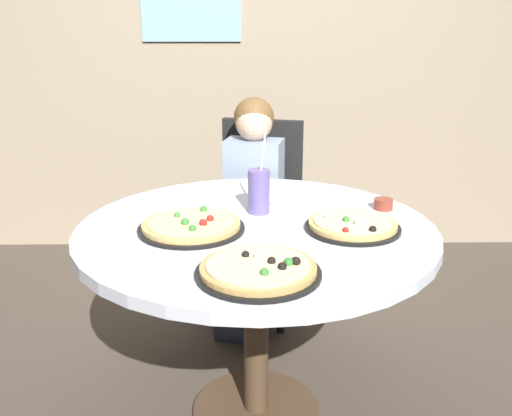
{
  "coord_description": "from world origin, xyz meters",
  "views": [
    {
      "loc": [
        -0.03,
        -1.89,
        1.45
      ],
      "look_at": [
        0.0,
        0.05,
        0.8
      ],
      "focal_mm": 41.45,
      "sensor_mm": 36.0,
      "label": 1
    }
  ],
  "objects_px": {
    "chair_wooden": "(258,207)",
    "pizza_veggie": "(258,270)",
    "plate_small": "(292,201)",
    "dining_table": "(256,252)",
    "diner_child": "(250,228)",
    "sauce_bowl": "(383,204)",
    "pizza_cheese": "(353,225)",
    "pizza_pepperoni": "(191,226)",
    "soda_cup": "(259,191)"
  },
  "relations": [
    {
      "from": "chair_wooden",
      "to": "sauce_bowl",
      "type": "bearing_deg",
      "value": -57.05
    },
    {
      "from": "pizza_veggie",
      "to": "sauce_bowl",
      "type": "xyz_separation_m",
      "value": [
        0.47,
        0.57,
        0.0
      ]
    },
    {
      "from": "chair_wooden",
      "to": "plate_small",
      "type": "relative_size",
      "value": 5.28
    },
    {
      "from": "chair_wooden",
      "to": "dining_table",
      "type": "bearing_deg",
      "value": -91.4
    },
    {
      "from": "pizza_veggie",
      "to": "diner_child",
      "type": "bearing_deg",
      "value": 90.97
    },
    {
      "from": "pizza_cheese",
      "to": "soda_cup",
      "type": "xyz_separation_m",
      "value": [
        -0.31,
        0.18,
        0.06
      ]
    },
    {
      "from": "pizza_pepperoni",
      "to": "sauce_bowl",
      "type": "xyz_separation_m",
      "value": [
        0.69,
        0.22,
        0.0
      ]
    },
    {
      "from": "dining_table",
      "to": "plate_small",
      "type": "bearing_deg",
      "value": 62.16
    },
    {
      "from": "pizza_cheese",
      "to": "diner_child",
      "type": "bearing_deg",
      "value": 114.87
    },
    {
      "from": "sauce_bowl",
      "to": "soda_cup",
      "type": "bearing_deg",
      "value": -176.02
    },
    {
      "from": "pizza_pepperoni",
      "to": "soda_cup",
      "type": "distance_m",
      "value": 0.3
    },
    {
      "from": "chair_wooden",
      "to": "pizza_pepperoni",
      "type": "distance_m",
      "value": 0.97
    },
    {
      "from": "diner_child",
      "to": "pizza_veggie",
      "type": "relative_size",
      "value": 3.05
    },
    {
      "from": "dining_table",
      "to": "pizza_pepperoni",
      "type": "distance_m",
      "value": 0.25
    },
    {
      "from": "diner_child",
      "to": "pizza_pepperoni",
      "type": "relative_size",
      "value": 3.01
    },
    {
      "from": "pizza_pepperoni",
      "to": "soda_cup",
      "type": "relative_size",
      "value": 1.17
    },
    {
      "from": "pizza_veggie",
      "to": "pizza_pepperoni",
      "type": "bearing_deg",
      "value": 121.33
    },
    {
      "from": "plate_small",
      "to": "dining_table",
      "type": "bearing_deg",
      "value": -117.84
    },
    {
      "from": "soda_cup",
      "to": "plate_small",
      "type": "distance_m",
      "value": 0.19
    },
    {
      "from": "pizza_veggie",
      "to": "soda_cup",
      "type": "bearing_deg",
      "value": 88.86
    },
    {
      "from": "dining_table",
      "to": "pizza_cheese",
      "type": "relative_size",
      "value": 3.82
    },
    {
      "from": "pizza_pepperoni",
      "to": "dining_table",
      "type": "bearing_deg",
      "value": 9.0
    },
    {
      "from": "dining_table",
      "to": "diner_child",
      "type": "relative_size",
      "value": 1.14
    },
    {
      "from": "pizza_veggie",
      "to": "soda_cup",
      "type": "height_order",
      "value": "soda_cup"
    },
    {
      "from": "chair_wooden",
      "to": "sauce_bowl",
      "type": "distance_m",
      "value": 0.87
    },
    {
      "from": "dining_table",
      "to": "diner_child",
      "type": "xyz_separation_m",
      "value": [
        -0.02,
        0.7,
        -0.17
      ]
    },
    {
      "from": "soda_cup",
      "to": "plate_small",
      "type": "bearing_deg",
      "value": 42.3
    },
    {
      "from": "soda_cup",
      "to": "plate_small",
      "type": "relative_size",
      "value": 1.71
    },
    {
      "from": "dining_table",
      "to": "diner_child",
      "type": "bearing_deg",
      "value": 91.46
    },
    {
      "from": "chair_wooden",
      "to": "sauce_bowl",
      "type": "xyz_separation_m",
      "value": [
        0.45,
        -0.7,
        0.24
      ]
    },
    {
      "from": "dining_table",
      "to": "sauce_bowl",
      "type": "bearing_deg",
      "value": 20.87
    },
    {
      "from": "pizza_veggie",
      "to": "chair_wooden",
      "type": "bearing_deg",
      "value": 89.06
    },
    {
      "from": "soda_cup",
      "to": "pizza_veggie",
      "type": "bearing_deg",
      "value": -91.14
    },
    {
      "from": "diner_child",
      "to": "pizza_cheese",
      "type": "xyz_separation_m",
      "value": [
        0.34,
        -0.74,
        0.28
      ]
    },
    {
      "from": "sauce_bowl",
      "to": "plate_small",
      "type": "bearing_deg",
      "value": 165.64
    },
    {
      "from": "sauce_bowl",
      "to": "plate_small",
      "type": "height_order",
      "value": "sauce_bowl"
    },
    {
      "from": "diner_child",
      "to": "sauce_bowl",
      "type": "height_order",
      "value": "diner_child"
    },
    {
      "from": "pizza_cheese",
      "to": "pizza_veggie",
      "type": "bearing_deg",
      "value": -132.04
    },
    {
      "from": "diner_child",
      "to": "plate_small",
      "type": "distance_m",
      "value": 0.54
    },
    {
      "from": "chair_wooden",
      "to": "soda_cup",
      "type": "relative_size",
      "value": 3.09
    },
    {
      "from": "diner_child",
      "to": "soda_cup",
      "type": "height_order",
      "value": "diner_child"
    },
    {
      "from": "chair_wooden",
      "to": "pizza_veggie",
      "type": "xyz_separation_m",
      "value": [
        -0.02,
        -1.27,
        0.24
      ]
    },
    {
      "from": "pizza_pepperoni",
      "to": "plate_small",
      "type": "bearing_deg",
      "value": 40.0
    },
    {
      "from": "pizza_cheese",
      "to": "dining_table",
      "type": "bearing_deg",
      "value": 173.8
    },
    {
      "from": "chair_wooden",
      "to": "diner_child",
      "type": "relative_size",
      "value": 0.88
    },
    {
      "from": "pizza_veggie",
      "to": "plate_small",
      "type": "bearing_deg",
      "value": 78.02
    },
    {
      "from": "dining_table",
      "to": "pizza_veggie",
      "type": "height_order",
      "value": "pizza_veggie"
    },
    {
      "from": "chair_wooden",
      "to": "plate_small",
      "type": "distance_m",
      "value": 0.66
    },
    {
      "from": "chair_wooden",
      "to": "pizza_cheese",
      "type": "bearing_deg",
      "value": -71.71
    },
    {
      "from": "sauce_bowl",
      "to": "plate_small",
      "type": "relative_size",
      "value": 0.39
    }
  ]
}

